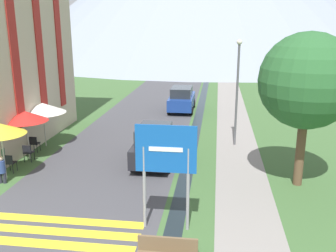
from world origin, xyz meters
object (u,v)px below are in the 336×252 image
Objects in this scene: streetlamp at (237,85)px; tree_by_path at (307,81)px; person_seated_near at (1,155)px; road_sign at (166,160)px; parked_car_far at (182,99)px; cafe_umbrella_middle_red at (26,116)px; cafe_chair_middle at (28,152)px; parked_car_near at (155,144)px; cafe_umbrella_front_yellow at (0,129)px; person_seated_far at (1,168)px; cafe_chair_near_right at (10,162)px; cafe_chair_far_right at (34,143)px; cafe_umbrella_rear_white at (43,108)px.

streetlamp is 5.55m from tree_by_path.
road_sign is at bearing -26.66° from person_seated_near.
cafe_umbrella_middle_red is at bearing -119.45° from parked_car_far.
tree_by_path reaches higher than cafe_chair_middle.
road_sign is 6.11m from parked_car_near.
cafe_umbrella_front_yellow is 2.05× the size of person_seated_far.
road_sign is 8.51m from cafe_chair_near_right.
cafe_umbrella_front_yellow reaches higher than cafe_chair_far_right.
cafe_umbrella_middle_red is 2.00× the size of person_seated_far.
parked_car_far is at bearing 44.90° from cafe_chair_near_right.
cafe_umbrella_middle_red is (-0.05, 1.83, 1.62)m from cafe_chair_near_right.
streetlamp is at bearing 39.92° from parked_car_near.
cafe_umbrella_rear_white is 13.10m from tree_by_path.
road_sign is 16.91m from parked_car_far.
streetlamp is at bearing 40.94° from cafe_chair_middle.
cafe_umbrella_front_yellow reaches higher than cafe_chair_middle.
tree_by_path reaches higher than parked_car_near.
cafe_chair_middle is (-6.21, -11.72, -0.40)m from parked_car_far.
cafe_chair_middle and cafe_chair_far_right have the same top height.
cafe_umbrella_front_yellow is 4.49m from cafe_umbrella_rear_white.
streetlamp is (9.98, 5.35, 2.79)m from cafe_chair_near_right.
cafe_umbrella_front_yellow is at bearing 157.51° from road_sign.
road_sign is 4.07× the size of cafe_chair_near_right.
cafe_chair_middle and cafe_chair_near_right have the same top height.
person_seated_near reaches higher than person_seated_far.
cafe_umbrella_front_yellow is 0.44× the size of streetlamp.
person_seated_near is at bearing -154.69° from streetlamp.
cafe_umbrella_rear_white is at bearing 164.83° from parked_car_near.
cafe_chair_near_right is 11.66m from streetlamp.
tree_by_path is at bearing -64.71° from parked_car_far.
cafe_chair_near_right is at bearing 103.87° from person_seated_far.
cafe_umbrella_middle_red is 10.69m from streetlamp.
tree_by_path reaches higher than cafe_umbrella_rear_white.
cafe_chair_far_right is (-0.23, 2.74, 0.00)m from cafe_chair_near_right.
cafe_umbrella_front_yellow is at bearing -53.19° from person_seated_near.
cafe_chair_near_right is at bearing -88.53° from cafe_umbrella_middle_red.
parked_car_far is 3.43× the size of person_seated_near.
cafe_umbrella_rear_white is 0.39× the size of tree_by_path.
parked_car_far reaches higher than cafe_chair_near_right.
cafe_umbrella_middle_red is 3.27m from person_seated_far.
parked_car_near is at bearing 25.85° from cafe_chair_middle.
tree_by_path reaches higher than cafe_chair_near_right.
cafe_umbrella_middle_red is 12.65m from tree_by_path.
cafe_umbrella_front_yellow reaches higher than person_seated_near.
cafe_umbrella_middle_red is at bearing 130.84° from cafe_chair_middle.
cafe_umbrella_front_yellow is (-7.27, 3.01, -0.12)m from road_sign.
tree_by_path is at bearing -15.25° from parked_car_near.
tree_by_path is at bearing -20.68° from cafe_chair_far_right.
road_sign reaches higher than parked_car_far.
road_sign reaches higher than person_seated_far.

